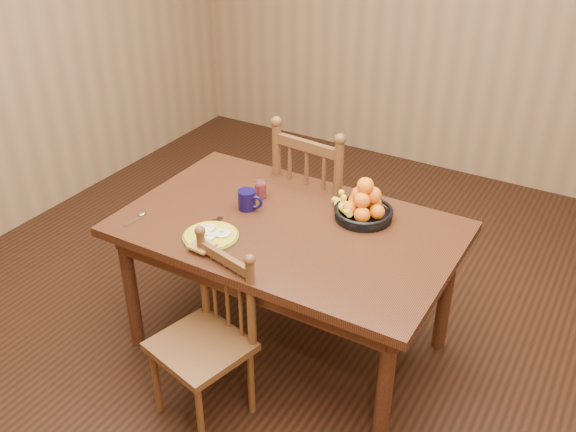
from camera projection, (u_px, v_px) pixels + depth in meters
The scene contains 10 objects.
room at pixel (288, 107), 2.77m from camera, with size 4.52×5.02×2.72m.
dining_table at pixel (288, 240), 3.12m from camera, with size 1.60×1.00×0.75m.
chair_far at pixel (321, 209), 3.68m from camera, with size 0.52×0.50×1.06m.
chair_near at pixel (207, 339), 2.87m from camera, with size 0.47×0.46×0.86m.
breakfast_plate at pixel (210, 236), 2.97m from camera, with size 0.26×0.29×0.04m.
fork at pixel (210, 224), 3.08m from camera, with size 0.04×0.18×0.00m.
spoon at pixel (139, 216), 3.14m from camera, with size 0.04×0.16×0.01m.
coffee_mug at pixel (248, 200), 3.19m from camera, with size 0.13×0.09×0.10m.
juice_glass at pixel (261, 190), 3.29m from camera, with size 0.06×0.06×0.09m.
fruit_bowl at pixel (363, 206), 3.10m from camera, with size 0.32×0.29×0.22m.
Camera 1 is at (1.33, -2.27, 2.35)m, focal length 40.00 mm.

